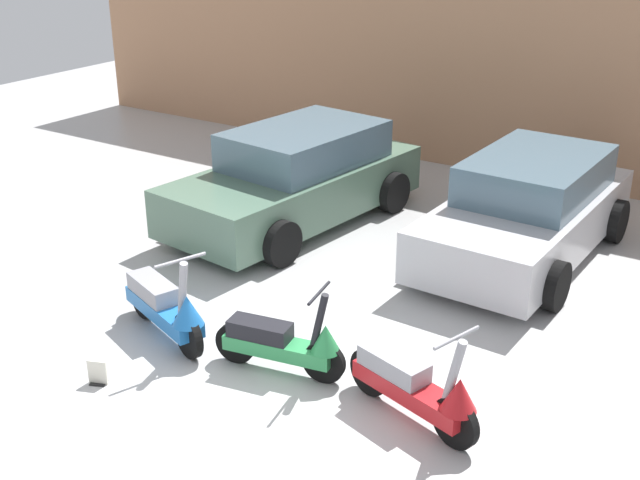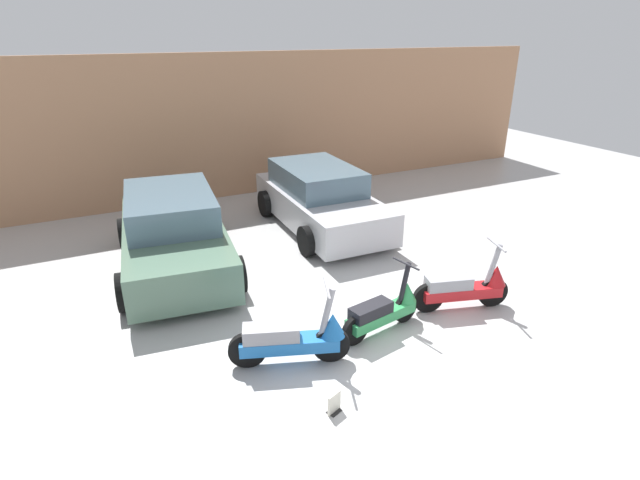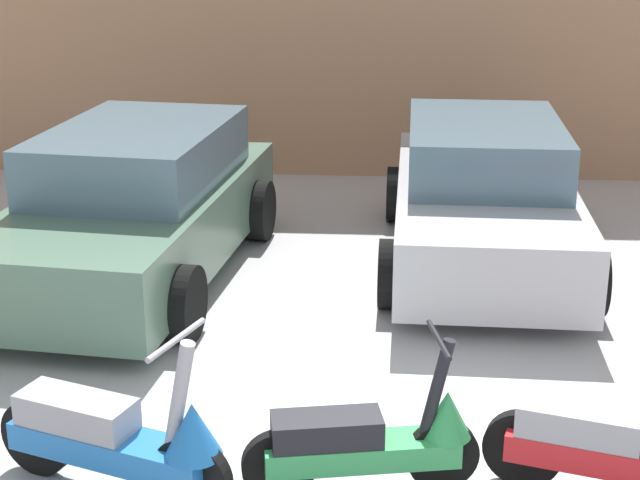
# 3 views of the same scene
# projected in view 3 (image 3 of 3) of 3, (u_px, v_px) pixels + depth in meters

# --- Properties ---
(wall_back) EXTENTS (19.60, 0.12, 3.60)m
(wall_back) POSITION_uv_depth(u_px,v_px,m) (374.00, 36.00, 12.25)
(wall_back) COLOR tan
(wall_back) RESTS_ON ground_plane
(scooter_front_left) EXTENTS (1.54, 0.81, 1.12)m
(scooter_front_left) POSITION_uv_depth(u_px,v_px,m) (120.00, 436.00, 5.76)
(scooter_front_left) COLOR black
(scooter_front_left) RESTS_ON ground_plane
(scooter_front_right) EXTENTS (1.42, 0.58, 1.00)m
(scooter_front_right) POSITION_uv_depth(u_px,v_px,m) (372.00, 440.00, 5.81)
(scooter_front_right) COLOR black
(scooter_front_right) RESTS_ON ground_plane
(scooter_front_center) EXTENTS (1.52, 0.73, 1.09)m
(scooter_front_center) POSITION_uv_depth(u_px,v_px,m) (630.00, 446.00, 5.68)
(scooter_front_center) COLOR black
(scooter_front_center) RESTS_ON ground_plane
(car_rear_left) EXTENTS (2.36, 4.30, 1.40)m
(car_rear_left) POSITION_uv_depth(u_px,v_px,m) (135.00, 207.00, 9.19)
(car_rear_left) COLOR #51705B
(car_rear_left) RESTS_ON ground_plane
(car_rear_center) EXTENTS (2.03, 4.05, 1.36)m
(car_rear_center) POSITION_uv_depth(u_px,v_px,m) (483.00, 196.00, 9.60)
(car_rear_center) COLOR #B7B7BC
(car_rear_center) RESTS_ON ground_plane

